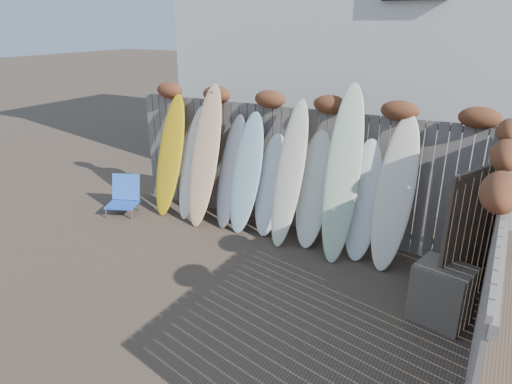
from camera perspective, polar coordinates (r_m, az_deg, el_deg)
The scene contains 18 objects.
ground at distance 5.94m, azimuth -5.81°, elevation -12.69°, with size 80.00×80.00×0.00m, color #493A2D.
back_fence at distance 7.32m, azimuth 4.99°, elevation 4.14°, with size 6.05×0.28×2.24m.
right_fence at distance 4.76m, azimuth 27.13°, elevation -8.11°, with size 0.28×4.40×2.24m.
house at distance 10.79m, azimuth 17.29°, elevation 19.49°, with size 8.50×5.50×6.33m.
beach_chair at distance 8.51m, azimuth -16.16°, elevation -0.45°, with size 0.67×0.69×0.67m.
wooden_crate at distance 5.71m, azimuth 22.22°, elevation -11.67°, with size 0.59×0.49×0.69m, color #756A57.
lattice_panel at distance 5.89m, azimuth 25.21°, elevation -5.28°, with size 0.05×1.16×1.75m, color #383122.
surfboard_0 at distance 8.16m, azimuth -10.69°, elevation 4.52°, with size 0.51×0.07×2.16m, color gold.
surfboard_1 at distance 7.94m, azimuth -7.92°, elevation 3.59°, with size 0.46×0.07×1.98m, color white.
surfboard_2 at distance 7.63m, azimuth -6.40°, elevation 4.51°, with size 0.52×0.07×2.40m, color #DCC080.
surfboard_3 at distance 7.52m, azimuth -3.15°, elevation 2.51°, with size 0.45×0.07×1.91m, color slate.
surfboard_4 at distance 7.34m, azimuth -1.22°, elevation 2.41°, with size 0.52×0.07×1.99m, color #94C0C8.
surfboard_5 at distance 7.25m, azimuth 1.83°, elevation 0.88°, with size 0.49×0.07×1.67m, color white.
surfboard_6 at distance 6.89m, azimuth 4.20°, elevation 2.28°, with size 0.45×0.07×2.26m, color beige.
surfboard_7 at distance 6.92m, azimuth 7.21°, elevation 0.31°, with size 0.51×0.07×1.81m, color white.
surfboard_8 at distance 6.54m, azimuth 10.79°, elevation 2.26°, with size 0.49×0.07×2.57m, color beige.
surfboard_9 at distance 6.68m, azimuth 13.26°, elevation -1.01°, with size 0.50×0.07×1.77m, color white.
surfboard_10 at distance 6.49m, azimuth 16.95°, elevation -0.16°, with size 0.52×0.07×2.18m, color #F5E8CE.
Camera 1 is at (2.92, -4.02, 3.25)m, focal length 32.00 mm.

